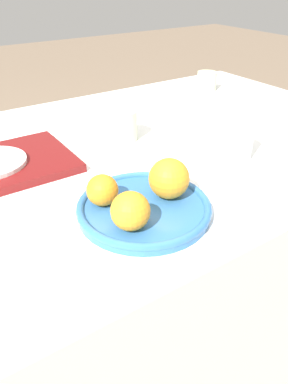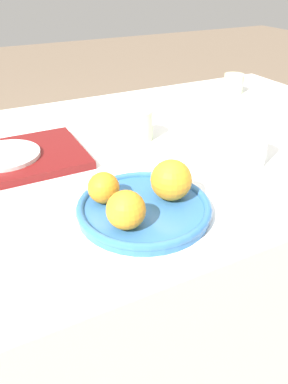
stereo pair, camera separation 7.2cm
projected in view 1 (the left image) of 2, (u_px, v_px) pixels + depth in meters
name	position (u px, v px, depth m)	size (l,w,h in m)	color
ground_plane	(134.00, 327.00, 1.41)	(12.00, 12.00, 0.00)	#7A6651
table	(132.00, 251.00, 1.21)	(1.59, 0.96, 0.74)	white
fruit_platter	(144.00, 208.00, 0.74)	(0.27, 0.27, 0.03)	#336BAD
orange_0	(169.00, 179.00, 0.75)	(0.08, 0.08, 0.08)	orange
orange_1	(102.00, 190.00, 0.73)	(0.06, 0.06, 0.06)	orange
orange_2	(130.00, 211.00, 0.66)	(0.07, 0.07, 0.07)	orange
water_glass	(239.00, 139.00, 0.93)	(0.07, 0.07, 0.11)	silver
cup_0	(207.00, 81.00, 1.45)	(0.08, 0.08, 0.07)	beige
cup_1	(123.00, 125.00, 1.04)	(0.08, 0.08, 0.08)	beige
napkin	(284.00, 113.00, 1.24)	(0.12, 0.13, 0.01)	white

